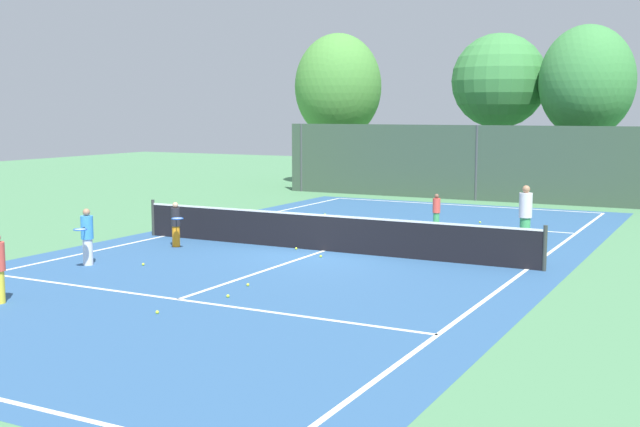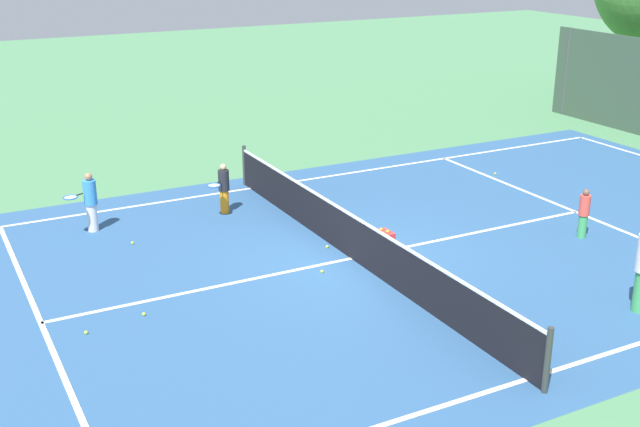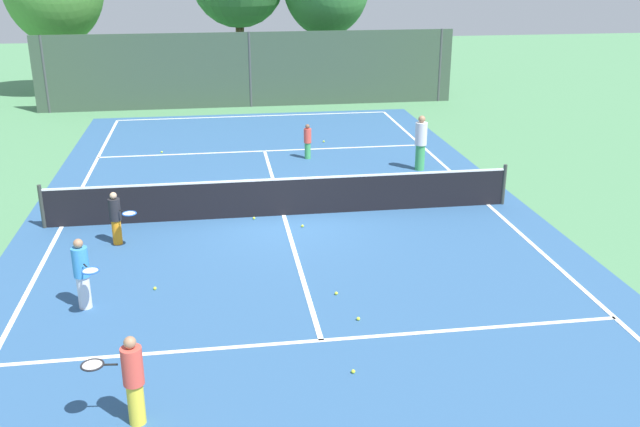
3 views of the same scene
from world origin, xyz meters
TOP-DOWN VIEW (x-y plane):
  - ground_plane at (0.00, 0.00)m, footprint 80.00×80.00m
  - court_surface at (0.00, 0.00)m, footprint 13.00×25.00m
  - tennis_net at (0.00, 0.00)m, footprint 11.90×0.10m
  - perimeter_fence at (0.00, 14.00)m, footprint 18.00×0.12m
  - player_0 at (1.33, 5.27)m, footprint 0.25×0.25m
  - player_1 at (-3.98, -1.35)m, footprint 0.73×0.76m
  - player_2 at (-2.97, -8.28)m, footprint 0.88×0.40m
  - player_3 at (4.60, 3.47)m, footprint 0.37×0.37m
  - player_4 at (-4.23, -4.52)m, footprint 0.63×0.86m
  - ball_crate at (-0.25, 0.93)m, footprint 0.44×0.38m
  - tennis_ball_0 at (-0.77, -0.18)m, footprint 0.07×0.07m
  - tennis_ball_1 at (0.78, -5.77)m, footprint 0.07×0.07m
  - tennis_ball_2 at (2.18, 7.29)m, footprint 0.07×0.07m
  - tennis_ball_3 at (-2.99, -3.92)m, footprint 0.07×0.07m
  - tennis_ball_4 at (0.56, -4.68)m, footprint 0.07×0.07m
  - tennis_ball_6 at (-2.62, 0.16)m, footprint 0.07×0.07m
  - tennis_ball_7 at (-1.81, 1.12)m, footprint 0.07×0.07m
  - tennis_ball_8 at (0.36, -7.48)m, footprint 0.07×0.07m
  - tennis_ball_9 at (0.37, -0.91)m, footprint 0.07×0.07m
  - tennis_ball_10 at (-3.45, 6.68)m, footprint 0.07×0.07m

SIDE VIEW (x-z plane):
  - ground_plane at x=0.00m, z-range 0.00..0.00m
  - court_surface at x=0.00m, z-range 0.00..0.01m
  - tennis_ball_0 at x=-0.77m, z-range 0.00..0.07m
  - tennis_ball_1 at x=0.78m, z-range 0.00..0.07m
  - tennis_ball_2 at x=2.18m, z-range 0.00..0.07m
  - tennis_ball_3 at x=-2.99m, z-range 0.00..0.07m
  - tennis_ball_4 at x=0.56m, z-range 0.00..0.07m
  - tennis_ball_6 at x=-2.62m, z-range 0.00..0.07m
  - tennis_ball_7 at x=-1.81m, z-range 0.00..0.07m
  - tennis_ball_8 at x=0.36m, z-range 0.00..0.07m
  - tennis_ball_9 at x=0.37m, z-range 0.00..0.07m
  - tennis_ball_10 at x=-3.45m, z-range 0.00..0.07m
  - ball_crate at x=-0.25m, z-range -0.03..0.40m
  - tennis_net at x=0.00m, z-range -0.04..1.06m
  - player_0 at x=1.33m, z-range 0.01..1.16m
  - player_1 at x=-3.98m, z-range 0.03..1.29m
  - player_2 at x=-2.97m, z-range 0.03..1.43m
  - player_4 at x=-4.23m, z-range 0.03..1.43m
  - player_3 at x=4.60m, z-range 0.02..1.73m
  - perimeter_fence at x=0.00m, z-range 0.00..3.20m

